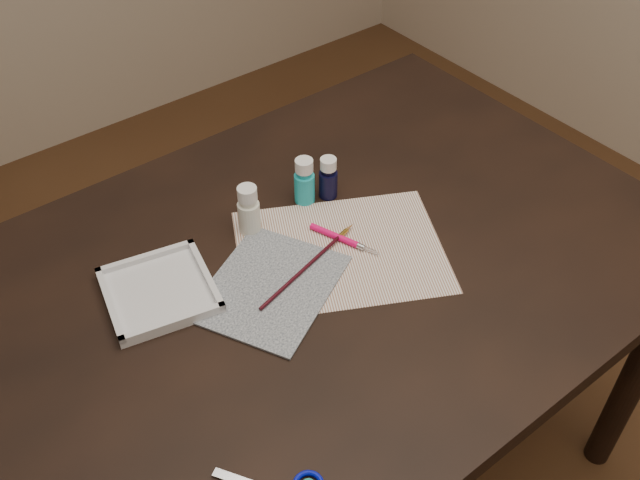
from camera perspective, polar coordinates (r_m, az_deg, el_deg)
ground at (r=1.88m, az=0.00°, el=-18.34°), size 3.50×3.50×0.02m
table at (r=1.55m, az=0.00°, el=-11.53°), size 1.30×0.90×0.75m
paper at (r=1.29m, az=1.65°, el=-0.88°), size 0.46×0.42×0.00m
canvas at (r=1.22m, az=-4.01°, el=-3.76°), size 0.31×0.29×0.00m
paint_bottle_white at (r=1.30m, az=-5.73°, el=2.44°), size 0.04×0.04×0.10m
paint_bottle_cyan at (r=1.36m, az=-1.26°, el=4.76°), size 0.05×0.05×0.10m
paint_bottle_navy at (r=1.38m, az=0.66°, el=5.01°), size 0.04×0.04×0.09m
paintbrush at (r=1.25m, az=-0.83°, el=-1.91°), size 0.26×0.08×0.01m
craft_knife at (r=1.30m, az=2.05°, el=-0.01°), size 0.06×0.14×0.01m
palette_tray at (r=1.23m, az=-12.74°, el=-3.96°), size 0.21×0.21×0.02m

